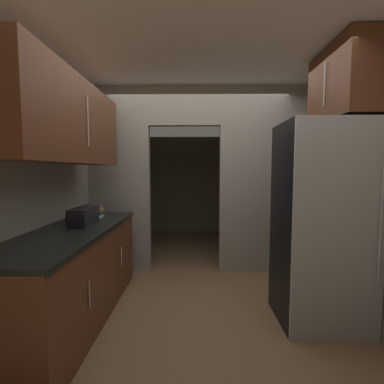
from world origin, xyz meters
The scene contains 10 objects.
ground centered at (0.00, 0.00, 0.00)m, with size 20.00×20.00×0.00m, color brown.
kitchen_overhead_slab centered at (0.00, 0.37, 2.65)m, with size 3.50×6.47×0.06m, color silver.
kitchen_partition centered at (0.06, 1.24, 1.41)m, with size 3.10×0.12×2.62m.
adjoining_room_shell centered at (0.00, 3.01, 1.31)m, with size 3.10×2.62×2.62m.
refrigerator centered at (1.16, -0.13, 0.95)m, with size 0.76×0.71×1.89m.
lower_cabinet_run centered at (-1.21, -0.12, 0.45)m, with size 0.69×2.16×0.89m.
upper_cabinet_counterside centered at (-1.21, -0.12, 1.91)m, with size 0.36×1.94×0.78m.
upper_cabinet_fridgeside centered at (1.37, -0.03, 2.26)m, with size 0.36×0.84×0.68m.
boombox centered at (-1.18, 0.08, 0.98)m, with size 0.19×0.40×0.21m.
book_stack centered at (-1.20, 0.53, 0.96)m, with size 0.14×0.17×0.13m.
Camera 1 is at (-0.03, -2.70, 1.46)m, focal length 25.78 mm.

